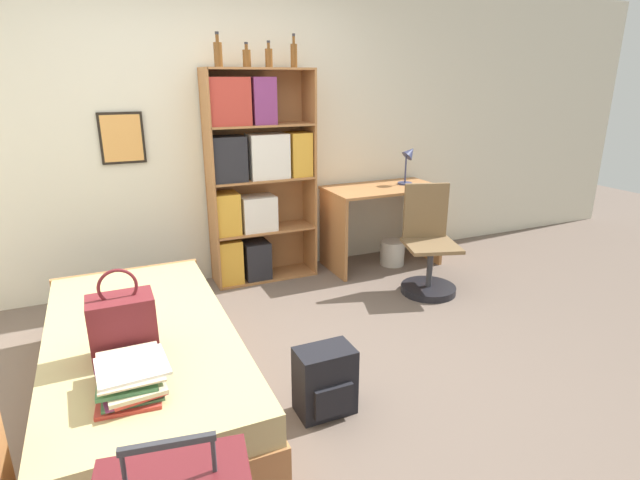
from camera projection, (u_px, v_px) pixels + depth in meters
name	position (u px, v px, depth m)	size (l,w,h in m)	color
ground_plane	(272.00, 370.00, 3.16)	(14.00, 14.00, 0.00)	#66564C
wall_back	(202.00, 135.00, 4.24)	(10.00, 0.09, 2.60)	beige
bed	(144.00, 364.00, 2.82)	(0.99, 2.04, 0.45)	#A36B3D
handbag	(123.00, 326.00, 2.43)	(0.31, 0.20, 0.46)	maroon
book_stack_on_bed	(131.00, 378.00, 2.18)	(0.32, 0.39, 0.13)	#B2382D
bookcase	(252.00, 176.00, 4.31)	(0.92, 0.31, 1.84)	#A36B3D
bottle_green	(218.00, 54.00, 3.89)	(0.07, 0.07, 0.26)	brown
bottle_brown	(247.00, 58.00, 4.00)	(0.07, 0.07, 0.19)	brown
bottle_clear	(269.00, 57.00, 4.06)	(0.06, 0.06, 0.21)	brown
bottle_blue	(294.00, 55.00, 4.16)	(0.06, 0.06, 0.27)	brown
desk	(382.00, 212.00, 4.80)	(1.09, 0.59, 0.78)	#A36B3D
desk_lamp	(409.00, 158.00, 4.79)	(0.19, 0.14, 0.38)	navy
desk_chair	(428.00, 258.00, 4.26)	(0.53, 0.53, 0.91)	black
backpack	(325.00, 381.00, 2.72)	(0.31, 0.23, 0.38)	black
waste_bin	(392.00, 253.00, 4.92)	(0.24, 0.24, 0.24)	#B7B2A8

